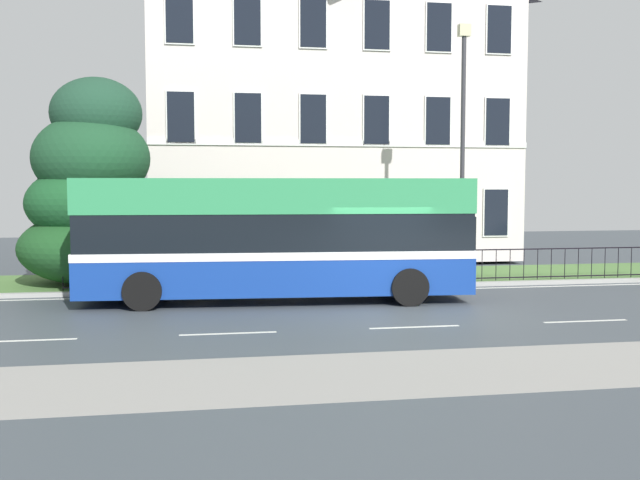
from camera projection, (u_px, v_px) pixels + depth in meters
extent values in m
cube|color=#3D454B|center=(392.00, 314.00, 17.96)|extent=(60.00, 56.00, 0.06)
cube|color=silver|center=(358.00, 291.00, 21.54)|extent=(54.00, 0.14, 0.01)
cube|color=silver|center=(24.00, 340.00, 14.80)|extent=(2.00, 0.12, 0.01)
cube|color=silver|center=(228.00, 333.00, 15.50)|extent=(2.00, 0.12, 0.01)
cube|color=silver|center=(414.00, 327.00, 16.19)|extent=(2.00, 0.12, 0.01)
cube|color=silver|center=(585.00, 321.00, 16.89)|extent=(2.00, 0.12, 0.01)
cube|color=#9E9E99|center=(354.00, 287.00, 22.00)|extent=(57.00, 0.24, 0.12)
cube|color=#4F773B|center=(340.00, 278.00, 24.13)|extent=(57.00, 4.09, 0.12)
cube|color=gray|center=(480.00, 368.00, 12.56)|extent=(57.00, 3.00, 0.01)
cube|color=silver|center=(320.00, 124.00, 32.22)|extent=(14.05, 10.27, 11.08)
cube|color=white|center=(345.00, 143.00, 27.24)|extent=(14.05, 0.06, 0.20)
cube|color=#2D333D|center=(345.00, 235.00, 27.48)|extent=(1.10, 0.06, 2.20)
cube|color=white|center=(182.00, 215.00, 26.40)|extent=(1.03, 0.04, 1.84)
cube|color=black|center=(182.00, 215.00, 26.38)|extent=(0.93, 0.03, 1.74)
cube|color=white|center=(249.00, 214.00, 26.81)|extent=(1.03, 0.04, 1.84)
cube|color=black|center=(249.00, 214.00, 26.79)|extent=(0.93, 0.03, 1.74)
cube|color=white|center=(313.00, 214.00, 27.21)|extent=(1.03, 0.04, 1.84)
cube|color=black|center=(313.00, 214.00, 27.19)|extent=(0.93, 0.03, 1.74)
cube|color=white|center=(376.00, 213.00, 27.62)|extent=(1.03, 0.04, 1.84)
cube|color=black|center=(376.00, 213.00, 27.60)|extent=(0.93, 0.03, 1.74)
cube|color=white|center=(437.00, 213.00, 28.03)|extent=(1.03, 0.04, 1.84)
cube|color=black|center=(437.00, 213.00, 28.01)|extent=(0.93, 0.03, 1.74)
cube|color=white|center=(496.00, 212.00, 28.44)|extent=(1.03, 0.04, 1.84)
cube|color=black|center=(496.00, 212.00, 28.42)|extent=(0.93, 0.03, 1.74)
cube|color=white|center=(181.00, 117.00, 26.14)|extent=(1.03, 0.04, 1.84)
cube|color=black|center=(181.00, 117.00, 26.12)|extent=(0.93, 0.03, 1.74)
cube|color=white|center=(248.00, 118.00, 26.55)|extent=(1.03, 0.04, 1.84)
cube|color=black|center=(248.00, 118.00, 26.53)|extent=(0.93, 0.03, 1.74)
cube|color=white|center=(313.00, 119.00, 26.96)|extent=(1.03, 0.04, 1.84)
cube|color=black|center=(313.00, 119.00, 26.94)|extent=(0.93, 0.03, 1.74)
cube|color=white|center=(376.00, 120.00, 27.36)|extent=(1.03, 0.04, 1.84)
cube|color=black|center=(377.00, 120.00, 27.34)|extent=(0.93, 0.03, 1.74)
cube|color=white|center=(438.00, 121.00, 27.77)|extent=(1.03, 0.04, 1.84)
cube|color=black|center=(438.00, 121.00, 27.75)|extent=(0.93, 0.03, 1.74)
cube|color=white|center=(498.00, 122.00, 28.18)|extent=(1.03, 0.04, 1.84)
cube|color=black|center=(498.00, 122.00, 28.16)|extent=(0.93, 0.03, 1.74)
cube|color=white|center=(179.00, 17.00, 25.88)|extent=(1.03, 0.04, 1.84)
cube|color=black|center=(179.00, 17.00, 25.87)|extent=(0.93, 0.03, 1.74)
cube|color=white|center=(247.00, 20.00, 26.29)|extent=(1.03, 0.04, 1.84)
cube|color=black|center=(247.00, 20.00, 26.27)|extent=(0.93, 0.03, 1.74)
cube|color=white|center=(313.00, 22.00, 26.70)|extent=(1.03, 0.04, 1.84)
cube|color=black|center=(313.00, 22.00, 26.68)|extent=(0.93, 0.03, 1.74)
cube|color=white|center=(377.00, 25.00, 27.11)|extent=(1.03, 0.04, 1.84)
cube|color=black|center=(377.00, 25.00, 27.09)|extent=(0.93, 0.03, 1.74)
cube|color=white|center=(439.00, 27.00, 27.51)|extent=(1.03, 0.04, 1.84)
cube|color=black|center=(439.00, 27.00, 27.50)|extent=(0.93, 0.03, 1.74)
cube|color=white|center=(499.00, 29.00, 27.92)|extent=(1.03, 0.04, 1.84)
cube|color=black|center=(499.00, 29.00, 27.90)|extent=(0.93, 0.03, 1.74)
cube|color=black|center=(381.00, 252.00, 22.35)|extent=(18.20, 0.04, 0.04)
cube|color=black|center=(381.00, 280.00, 22.42)|extent=(18.20, 0.04, 0.04)
cylinder|color=black|center=(63.00, 274.00, 20.80)|extent=(0.02, 0.02, 0.95)
cylinder|color=black|center=(80.00, 273.00, 20.88)|extent=(0.02, 0.02, 0.95)
cylinder|color=black|center=(97.00, 273.00, 20.96)|extent=(0.02, 0.02, 0.95)
cylinder|color=black|center=(114.00, 273.00, 21.04)|extent=(0.02, 0.02, 0.95)
cylinder|color=black|center=(130.00, 272.00, 21.12)|extent=(0.02, 0.02, 0.95)
cylinder|color=black|center=(147.00, 272.00, 21.20)|extent=(0.02, 0.02, 0.95)
cylinder|color=black|center=(163.00, 272.00, 21.28)|extent=(0.02, 0.02, 0.95)
cylinder|color=black|center=(179.00, 271.00, 21.36)|extent=(0.02, 0.02, 0.95)
cylinder|color=black|center=(196.00, 271.00, 21.44)|extent=(0.02, 0.02, 0.95)
cylinder|color=black|center=(212.00, 271.00, 21.52)|extent=(0.02, 0.02, 0.95)
cylinder|color=black|center=(228.00, 270.00, 21.60)|extent=(0.02, 0.02, 0.95)
cylinder|color=black|center=(244.00, 270.00, 21.67)|extent=(0.02, 0.02, 0.95)
cylinder|color=black|center=(259.00, 270.00, 21.75)|extent=(0.02, 0.02, 0.95)
cylinder|color=black|center=(275.00, 269.00, 21.83)|extent=(0.02, 0.02, 0.95)
cylinder|color=black|center=(290.00, 269.00, 21.91)|extent=(0.02, 0.02, 0.95)
cylinder|color=black|center=(306.00, 269.00, 21.99)|extent=(0.02, 0.02, 0.95)
cylinder|color=black|center=(321.00, 269.00, 22.07)|extent=(0.02, 0.02, 0.95)
cylinder|color=black|center=(336.00, 268.00, 22.15)|extent=(0.02, 0.02, 0.95)
cylinder|color=black|center=(351.00, 268.00, 22.23)|extent=(0.02, 0.02, 0.95)
cylinder|color=black|center=(366.00, 268.00, 22.31)|extent=(0.02, 0.02, 0.95)
cylinder|color=black|center=(381.00, 267.00, 22.39)|extent=(0.02, 0.02, 0.95)
cylinder|color=black|center=(396.00, 267.00, 22.47)|extent=(0.02, 0.02, 0.95)
cylinder|color=black|center=(410.00, 267.00, 22.55)|extent=(0.02, 0.02, 0.95)
cylinder|color=black|center=(425.00, 266.00, 22.62)|extent=(0.02, 0.02, 0.95)
cylinder|color=black|center=(439.00, 266.00, 22.70)|extent=(0.02, 0.02, 0.95)
cylinder|color=black|center=(454.00, 266.00, 22.78)|extent=(0.02, 0.02, 0.95)
cylinder|color=black|center=(468.00, 266.00, 22.86)|extent=(0.02, 0.02, 0.95)
cylinder|color=black|center=(482.00, 265.00, 22.94)|extent=(0.02, 0.02, 0.95)
cylinder|color=black|center=(496.00, 265.00, 23.02)|extent=(0.02, 0.02, 0.95)
cylinder|color=black|center=(510.00, 265.00, 23.10)|extent=(0.02, 0.02, 0.95)
cylinder|color=black|center=(524.00, 264.00, 23.18)|extent=(0.02, 0.02, 0.95)
cylinder|color=black|center=(538.00, 264.00, 23.26)|extent=(0.02, 0.02, 0.95)
cylinder|color=black|center=(551.00, 264.00, 23.34)|extent=(0.02, 0.02, 0.95)
cylinder|color=black|center=(565.00, 264.00, 23.42)|extent=(0.02, 0.02, 0.95)
cylinder|color=black|center=(578.00, 263.00, 23.50)|extent=(0.02, 0.02, 0.95)
cylinder|color=black|center=(592.00, 263.00, 23.57)|extent=(0.02, 0.02, 0.95)
cylinder|color=black|center=(605.00, 263.00, 23.65)|extent=(0.02, 0.02, 0.95)
cylinder|color=black|center=(618.00, 263.00, 23.73)|extent=(0.02, 0.02, 0.95)
cylinder|color=black|center=(631.00, 262.00, 23.81)|extent=(0.02, 0.02, 0.95)
cylinder|color=#423328|center=(98.00, 258.00, 22.36)|extent=(0.40, 0.40, 1.52)
ellipsoid|color=#1B4920|center=(93.00, 248.00, 22.40)|extent=(4.30, 4.30, 2.19)
ellipsoid|color=#194C25|center=(91.00, 203.00, 22.29)|extent=(3.78, 3.78, 2.29)
ellipsoid|color=#1A4327|center=(91.00, 158.00, 22.17)|extent=(3.42, 3.42, 2.59)
ellipsoid|color=#1C3F2C|center=(96.00, 113.00, 22.19)|extent=(2.67, 2.67, 2.12)
cube|color=navy|center=(276.00, 271.00, 19.76)|extent=(10.20, 3.11, 1.07)
cube|color=white|center=(276.00, 252.00, 19.72)|extent=(10.22, 3.13, 0.20)
cube|color=black|center=(276.00, 232.00, 19.68)|extent=(10.12, 3.07, 1.01)
cube|color=#308C54|center=(276.00, 196.00, 19.61)|extent=(10.20, 3.11, 0.89)
cube|color=black|center=(463.00, 232.00, 20.22)|extent=(0.20, 2.04, 0.93)
cube|color=black|center=(464.00, 197.00, 20.15)|extent=(0.18, 1.75, 0.57)
cylinder|color=silver|center=(454.00, 277.00, 21.09)|extent=(0.05, 0.20, 0.20)
cylinder|color=silver|center=(471.00, 284.00, 19.55)|extent=(0.05, 0.20, 0.20)
cylinder|color=black|center=(391.00, 276.00, 21.29)|extent=(0.98, 0.36, 0.96)
cylinder|color=black|center=(410.00, 287.00, 18.98)|extent=(0.98, 0.36, 0.96)
cylinder|color=black|center=(153.00, 279.00, 20.58)|extent=(0.98, 0.36, 0.96)
cylinder|color=black|center=(142.00, 291.00, 18.27)|extent=(0.98, 0.36, 0.96)
cylinder|color=#333338|center=(462.00, 159.00, 23.16)|extent=(0.14, 0.14, 7.45)
cube|color=beige|center=(464.00, 30.00, 22.87)|extent=(0.36, 0.24, 0.36)
cylinder|color=black|center=(226.00, 269.00, 22.22)|extent=(0.45, 0.45, 0.90)
ellipsoid|color=black|center=(226.00, 251.00, 22.18)|extent=(0.46, 0.46, 0.16)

